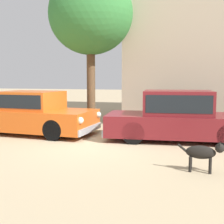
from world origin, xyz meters
TOP-DOWN VIEW (x-y plane):
  - ground_plane at (0.00, 0.00)m, footprint 80.00×80.00m
  - parked_sedan_nearest at (-2.47, 1.02)m, footprint 4.47×2.10m
  - parked_sedan_second at (2.34, 1.11)m, footprint 4.52×2.05m
  - stray_dog_spotted at (2.95, -1.91)m, footprint 0.96×0.22m
  - acacia_tree_left at (-0.90, 2.64)m, footprint 3.09×2.78m

SIDE VIEW (x-z plane):
  - ground_plane at x=0.00m, z-range 0.00..0.00m
  - stray_dog_spotted at x=2.95m, z-range 0.08..0.71m
  - parked_sedan_nearest at x=-2.47m, z-range -0.01..1.41m
  - parked_sedan_second at x=2.34m, z-range -0.02..1.47m
  - acacia_tree_left at x=-0.90m, z-range 1.32..6.96m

